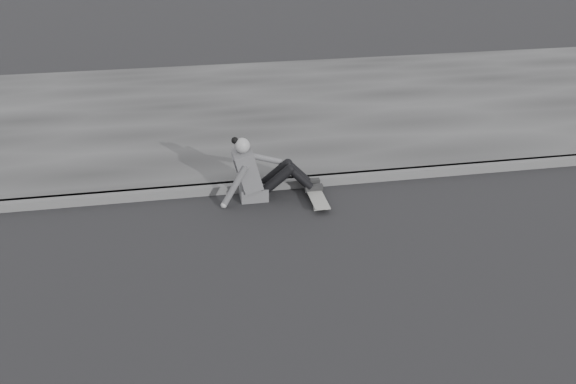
% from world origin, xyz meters
% --- Properties ---
extents(ground, '(80.00, 80.00, 0.00)m').
position_xyz_m(ground, '(0.00, 0.00, 0.00)').
color(ground, black).
rests_on(ground, ground).
extents(curb, '(24.00, 0.16, 0.12)m').
position_xyz_m(curb, '(0.00, 2.58, 0.06)').
color(curb, '#4E4E4E').
rests_on(curb, ground).
extents(sidewalk, '(24.00, 6.00, 0.12)m').
position_xyz_m(sidewalk, '(0.00, 5.60, 0.06)').
color(sidewalk, '#343434').
rests_on(sidewalk, ground).
extents(skateboard, '(0.20, 0.78, 0.09)m').
position_xyz_m(skateboard, '(-1.75, 2.09, 0.07)').
color(skateboard, '#A9A8A3').
rests_on(skateboard, ground).
extents(seated_woman, '(1.38, 0.46, 0.88)m').
position_xyz_m(seated_woman, '(-2.48, 2.34, 0.36)').
color(seated_woman, '#4C4C4E').
rests_on(seated_woman, ground).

